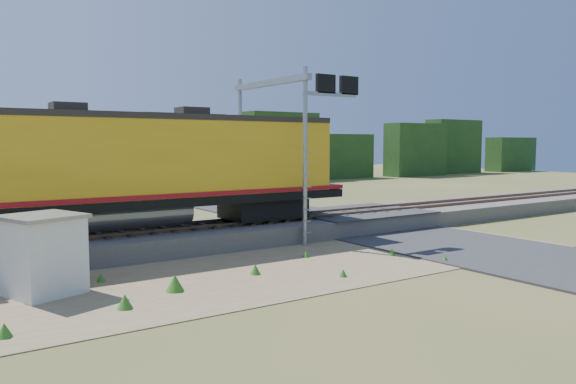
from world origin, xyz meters
TOP-DOWN VIEW (x-y plane):
  - ground at (0.00, 0.00)m, footprint 140.00×140.00m
  - ballast at (0.00, 6.00)m, footprint 70.00×5.00m
  - rails at (0.00, 6.00)m, footprint 70.00×1.54m
  - dirt_shoulder at (-2.00, 0.50)m, footprint 26.00×8.00m
  - road at (7.00, 0.74)m, footprint 7.00×66.00m
  - tree_line_north at (0.00, 38.00)m, footprint 130.00×3.00m
  - weed_clumps at (-3.50, 0.10)m, footprint 15.00×6.20m
  - locomotive at (-5.65, 6.00)m, footprint 20.14×3.07m
  - shed at (-9.31, 1.15)m, footprint 2.55×2.55m
  - signal_gantry at (1.96, 5.32)m, footprint 3.02×6.20m

SIDE VIEW (x-z plane):
  - ground at x=0.00m, z-range 0.00..0.00m
  - weed_clumps at x=-3.50m, z-range -0.28..0.28m
  - dirt_shoulder at x=-2.00m, z-range 0.00..0.03m
  - road at x=7.00m, z-range -0.34..0.52m
  - ballast at x=0.00m, z-range 0.00..0.80m
  - rails at x=0.00m, z-range 0.80..0.96m
  - shed at x=-9.31m, z-range 0.01..2.38m
  - tree_line_north at x=0.00m, z-range -0.18..6.32m
  - locomotive at x=-5.65m, z-range 0.93..6.12m
  - signal_gantry at x=1.96m, z-range 1.87..9.49m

